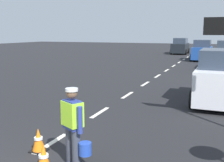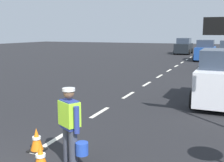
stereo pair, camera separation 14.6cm
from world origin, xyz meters
TOP-DOWN VIEW (x-y plane):
  - ground_plane at (0.00, 21.00)m, footprint 96.00×96.00m
  - lane_center_line at (0.00, 25.20)m, footprint 0.14×46.40m
  - road_worker at (1.15, 1.85)m, footprint 0.74×0.47m
  - traffic_cone_near at (0.70, 1.42)m, footprint 0.36×0.36m
  - traffic_cone_far at (-0.00, 2.19)m, footprint 0.36×0.36m
  - car_oncoming_third at (-1.56, 34.59)m, footprint 2.04×4.32m
  - car_outgoing_far at (1.81, 26.34)m, footprint 2.02×3.92m
  - car_parked_curbside at (3.85, 8.69)m, footprint 2.04×3.84m

SIDE VIEW (x-z plane):
  - ground_plane at x=0.00m, z-range 0.00..0.00m
  - lane_center_line at x=0.00m, z-range 0.00..0.01m
  - traffic_cone_far at x=0.00m, z-range 0.00..0.56m
  - traffic_cone_near at x=0.70m, z-range 0.00..0.58m
  - road_worker at x=1.15m, z-range 0.10..1.77m
  - car_oncoming_third at x=-1.56m, z-range -0.07..1.97m
  - car_outgoing_far at x=1.81m, z-range -0.07..1.98m
  - car_parked_curbside at x=3.85m, z-range -0.08..2.06m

